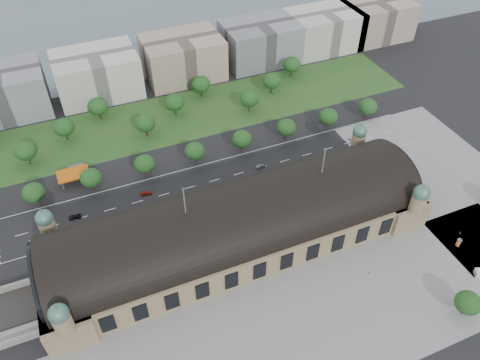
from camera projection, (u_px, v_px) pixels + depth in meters
name	position (u px, v px, depth m)	size (l,w,h in m)	color
ground	(238.00, 242.00, 187.59)	(900.00, 900.00, 0.00)	black
station	(238.00, 225.00, 180.62)	(150.00, 48.40, 44.30)	#97835D
plaza_south	(314.00, 325.00, 160.64)	(190.00, 48.00, 0.12)	gray
plaza_east	(443.00, 176.00, 216.81)	(56.00, 100.00, 0.12)	gray
road_slab	(164.00, 195.00, 207.65)	(260.00, 26.00, 0.10)	black
grass_belt	(144.00, 125.00, 246.31)	(300.00, 45.00, 0.10)	#255120
petrol_station	(75.00, 172.00, 214.51)	(14.00, 13.00, 5.05)	#D75E0C
office_2	(2.00, 93.00, 246.81)	(45.00, 32.00, 24.00)	gray
office_3	(97.00, 74.00, 261.00)	(45.00, 32.00, 24.00)	silver
office_4	(183.00, 57.00, 275.18)	(45.00, 32.00, 24.00)	tan
office_5	(260.00, 42.00, 289.36)	(45.00, 32.00, 24.00)	gray
office_6	(323.00, 30.00, 302.13)	(45.00, 32.00, 24.00)	silver
office_7	(375.00, 20.00, 313.48)	(45.00, 32.00, 24.00)	tan
tree_row_2	(34.00, 193.00, 198.02)	(9.60, 9.60, 11.52)	#2D2116
tree_row_3	(91.00, 178.00, 204.83)	(9.60, 9.60, 11.52)	#2D2116
tree_row_4	(145.00, 164.00, 211.63)	(9.60, 9.60, 11.52)	#2D2116
tree_row_5	(195.00, 151.00, 218.44)	(9.60, 9.60, 11.52)	#2D2116
tree_row_6	(242.00, 139.00, 225.25)	(9.60, 9.60, 11.52)	#2D2116
tree_row_7	(286.00, 127.00, 232.06)	(9.60, 9.60, 11.52)	#2D2116
tree_row_8	(328.00, 117.00, 238.87)	(9.60, 9.60, 11.52)	#2D2116
tree_row_9	(368.00, 106.00, 245.67)	(9.60, 9.60, 11.52)	#2D2116
tree_belt_3	(25.00, 151.00, 217.63)	(10.40, 10.40, 12.48)	#2D2116
tree_belt_4	(64.00, 127.00, 231.14)	(10.40, 10.40, 12.48)	#2D2116
tree_belt_5	(98.00, 106.00, 244.66)	(10.40, 10.40, 12.48)	#2D2116
tree_belt_6	(145.00, 123.00, 233.79)	(10.40, 10.40, 12.48)	#2D2116
tree_belt_7	(175.00, 102.00, 247.31)	(10.40, 10.40, 12.48)	#2D2116
tree_belt_8	(201.00, 84.00, 260.83)	(10.40, 10.40, 12.48)	#2D2116
tree_belt_9	(249.00, 99.00, 249.96)	(10.40, 10.40, 12.48)	#2D2116
tree_belt_10	(272.00, 81.00, 263.48)	(10.40, 10.40, 12.48)	#2D2116
tree_belt_11	(292.00, 64.00, 276.99)	(10.40, 10.40, 12.48)	#2D2116
tree_plaza_s	(468.00, 303.00, 159.37)	(9.00, 9.00, 10.64)	#2D2116
traffic_car_2	(75.00, 217.00, 196.92)	(2.41, 5.24, 1.46)	black
traffic_car_3	(146.00, 193.00, 207.32)	(2.03, 5.00, 1.45)	maroon
traffic_car_5	(261.00, 166.00, 220.70)	(1.59, 4.57, 1.50)	#55585C
traffic_car_6	(350.00, 141.00, 235.04)	(2.61, 5.65, 1.57)	silver
parked_car_0	(54.00, 256.00, 181.79)	(1.54, 4.43, 1.46)	black
parked_car_1	(69.00, 244.00, 186.19)	(2.31, 5.02, 1.39)	maroon
parked_car_2	(121.00, 228.00, 192.03)	(2.32, 5.70, 1.65)	#1C1B4C
parked_car_3	(93.00, 244.00, 185.97)	(1.69, 4.19, 1.43)	slate
parked_car_4	(117.00, 237.00, 188.84)	(1.47, 4.21, 1.39)	silver
parked_car_5	(161.00, 219.00, 196.10)	(2.14, 4.65, 1.29)	#92949A
parked_car_6	(160.00, 224.00, 193.90)	(1.80, 4.44, 1.29)	black
bus_west	(188.00, 203.00, 201.11)	(3.19, 13.62, 3.79)	red
bus_mid	(258.00, 181.00, 211.68)	(2.69, 11.50, 3.20)	white
bus_east	(238.00, 189.00, 207.75)	(3.01, 12.88, 3.59)	silver
advertising_column	(459.00, 243.00, 185.18)	(1.86, 1.86, 3.53)	#C9324D
pedestrian_0	(369.00, 273.00, 175.63)	(0.75, 0.43, 1.54)	gray
pedestrian_2	(460.00, 233.00, 190.09)	(0.86, 0.50, 1.77)	gray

